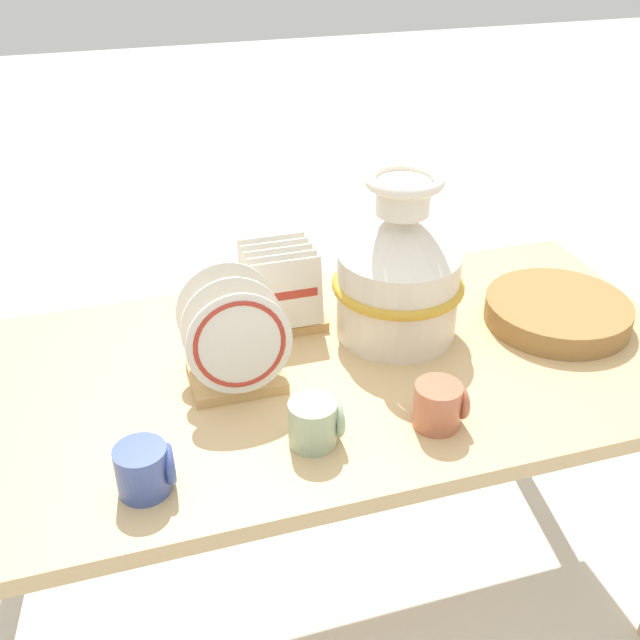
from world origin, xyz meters
The scene contains 9 objects.
ground_plane centered at (0.00, 0.00, 0.00)m, with size 14.00×14.00×0.00m, color beige.
display_table centered at (0.00, 0.00, 0.65)m, with size 1.58×0.77×0.73m.
ceramic_vase centered at (0.20, 0.08, 0.88)m, with size 0.28×0.28×0.36m.
dish_rack_round_plates centered at (-0.17, -0.01, 0.82)m, with size 0.20×0.17×0.23m.
dish_rack_square_plates centered at (-0.03, 0.19, 0.79)m, with size 0.18×0.16×0.18m.
wicker_charger_stack centered at (0.56, 0.01, 0.76)m, with size 0.32×0.32×0.05m.
mug_sage_glaze centered at (-0.08, -0.22, 0.77)m, with size 0.10×0.09×0.09m.
mug_cobalt_glaze centered at (-0.38, -0.26, 0.77)m, with size 0.10×0.09×0.09m.
mug_terracotta_glaze centered at (0.15, -0.24, 0.77)m, with size 0.10×0.09×0.09m.
Camera 1 is at (-0.37, -1.21, 1.61)m, focal length 42.00 mm.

